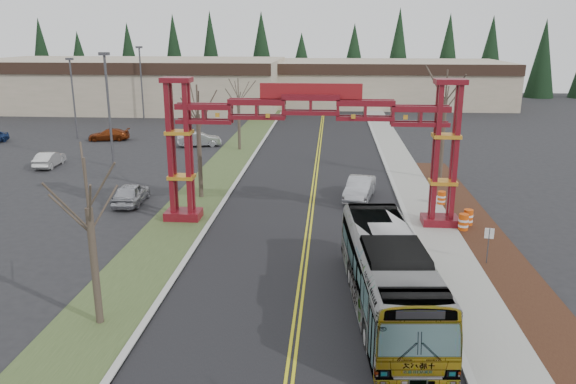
# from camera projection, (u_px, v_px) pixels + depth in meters

# --- Properties ---
(road) EXTENTS (12.00, 110.00, 0.02)m
(road) POSITION_uv_depth(u_px,v_px,m) (313.00, 192.00, 41.78)
(road) COLOR black
(road) RESTS_ON ground
(lane_line_left) EXTENTS (0.12, 100.00, 0.01)m
(lane_line_left) POSITION_uv_depth(u_px,v_px,m) (312.00, 192.00, 41.78)
(lane_line_left) COLOR gold
(lane_line_left) RESTS_ON road
(lane_line_right) EXTENTS (0.12, 100.00, 0.01)m
(lane_line_right) POSITION_uv_depth(u_px,v_px,m) (315.00, 192.00, 41.76)
(lane_line_right) COLOR gold
(lane_line_right) RESTS_ON road
(curb_right) EXTENTS (0.30, 110.00, 0.15)m
(curb_right) POSITION_uv_depth(u_px,v_px,m) (397.00, 193.00, 41.30)
(curb_right) COLOR #B0B1AB
(curb_right) RESTS_ON ground
(sidewalk_right) EXTENTS (2.60, 110.00, 0.14)m
(sidewalk_right) POSITION_uv_depth(u_px,v_px,m) (417.00, 193.00, 41.19)
(sidewalk_right) COLOR gray
(sidewalk_right) RESTS_ON ground
(landscape_strip) EXTENTS (2.60, 50.00, 0.12)m
(landscape_strip) POSITION_uv_depth(u_px,v_px,m) (517.00, 282.00, 26.61)
(landscape_strip) COLOR black
(landscape_strip) RESTS_ON ground
(grass_median) EXTENTS (4.00, 110.00, 0.08)m
(grass_median) POSITION_uv_depth(u_px,v_px,m) (208.00, 189.00, 42.37)
(grass_median) COLOR #3A4C26
(grass_median) RESTS_ON ground
(curb_left) EXTENTS (0.30, 110.00, 0.15)m
(curb_left) POSITION_uv_depth(u_px,v_px,m) (232.00, 189.00, 42.22)
(curb_left) COLOR #B0B1AB
(curb_left) RESTS_ON ground
(gateway_arch) EXTENTS (18.20, 1.60, 8.90)m
(gateway_arch) POSITION_uv_depth(u_px,v_px,m) (310.00, 128.00, 33.43)
(gateway_arch) COLOR #580B12
(gateway_arch) RESTS_ON ground
(retail_building_west) EXTENTS (46.00, 22.30, 7.50)m
(retail_building_west) POSITION_uv_depth(u_px,v_px,m) (133.00, 84.00, 88.04)
(retail_building_west) COLOR tan
(retail_building_west) RESTS_ON ground
(retail_building_east) EXTENTS (38.00, 20.30, 7.00)m
(retail_building_east) POSITION_uv_depth(u_px,v_px,m) (386.00, 83.00, 92.76)
(retail_building_east) COLOR tan
(retail_building_east) RESTS_ON ground
(conifer_treeline) EXTENTS (116.10, 5.60, 13.00)m
(conifer_treeline) POSITION_uv_depth(u_px,v_px,m) (328.00, 60.00, 104.24)
(conifer_treeline) COLOR black
(conifer_treeline) RESTS_ON ground
(transit_bus) EXTENTS (3.72, 12.06, 3.31)m
(transit_bus) POSITION_uv_depth(u_px,v_px,m) (388.00, 274.00, 23.61)
(transit_bus) COLOR #929399
(transit_bus) RESTS_ON ground
(silver_sedan) EXTENTS (2.59, 5.01, 1.57)m
(silver_sedan) POSITION_uv_depth(u_px,v_px,m) (360.00, 188.00, 39.86)
(silver_sedan) COLOR #A5A8AD
(silver_sedan) RESTS_ON ground
(parked_car_near_a) EXTENTS (1.95, 4.43, 1.49)m
(parked_car_near_a) POSITION_uv_depth(u_px,v_px,m) (131.00, 193.00, 38.76)
(parked_car_near_a) COLOR #A7A8AF
(parked_car_near_a) RESTS_ON ground
(parked_car_near_b) EXTENTS (1.74, 4.17, 1.34)m
(parked_car_near_b) POSITION_uv_depth(u_px,v_px,m) (49.00, 159.00, 49.53)
(parked_car_near_b) COLOR silver
(parked_car_near_b) RESTS_ON ground
(parked_car_mid_a) EXTENTS (4.65, 2.53, 1.28)m
(parked_car_mid_a) POSITION_uv_depth(u_px,v_px,m) (109.00, 135.00, 61.74)
(parked_car_mid_a) COLOR maroon
(parked_car_mid_a) RESTS_ON ground
(parked_car_far_a) EXTENTS (4.76, 2.80, 1.48)m
(parked_car_far_a) POSITION_uv_depth(u_px,v_px,m) (199.00, 139.00, 58.48)
(parked_car_far_a) COLOR #9EA0A5
(parked_car_far_a) RESTS_ON ground
(bare_tree_median_near) EXTENTS (3.01, 3.01, 6.93)m
(bare_tree_median_near) POSITION_uv_depth(u_px,v_px,m) (89.00, 209.00, 21.56)
(bare_tree_median_near) COLOR #382D26
(bare_tree_median_near) RESTS_ON ground
(bare_tree_median_mid) EXTENTS (3.11, 3.11, 8.04)m
(bare_tree_median_mid) POSITION_uv_depth(u_px,v_px,m) (198.00, 115.00, 38.79)
(bare_tree_median_mid) COLOR #382D26
(bare_tree_median_mid) RESTS_ON ground
(bare_tree_median_far) EXTENTS (2.89, 2.89, 7.16)m
(bare_tree_median_far) POSITION_uv_depth(u_px,v_px,m) (238.00, 98.00, 55.42)
(bare_tree_median_far) COLOR #382D26
(bare_tree_median_far) RESTS_ON ground
(bare_tree_right_far) EXTENTS (3.49, 3.49, 8.74)m
(bare_tree_right_far) POSITION_uv_depth(u_px,v_px,m) (445.00, 100.00, 43.39)
(bare_tree_right_far) COLOR #382D26
(bare_tree_right_far) RESTS_ON ground
(light_pole_near) EXTENTS (0.86, 0.43, 9.87)m
(light_pole_near) POSITION_uv_depth(u_px,v_px,m) (108.00, 102.00, 48.21)
(light_pole_near) COLOR #3F3F44
(light_pole_near) RESTS_ON ground
(light_pole_mid) EXTENTS (0.77, 0.38, 8.83)m
(light_pole_mid) POSITION_uv_depth(u_px,v_px,m) (73.00, 92.00, 61.71)
(light_pole_mid) COLOR #3F3F44
(light_pole_mid) RESTS_ON ground
(light_pole_far) EXTENTS (0.84, 0.42, 9.72)m
(light_pole_far) POSITION_uv_depth(u_px,v_px,m) (141.00, 77.00, 75.73)
(light_pole_far) COLOR #3F3F44
(light_pole_far) RESTS_ON ground
(street_sign) EXTENTS (0.45, 0.13, 1.99)m
(street_sign) POSITION_uv_depth(u_px,v_px,m) (489.00, 239.00, 28.27)
(street_sign) COLOR #3F3F44
(street_sign) RESTS_ON ground
(barrel_south) EXTENTS (0.60, 0.60, 1.10)m
(barrel_south) POSITION_uv_depth(u_px,v_px,m) (463.00, 223.00, 33.34)
(barrel_south) COLOR #D44A0B
(barrel_south) RESTS_ON ground
(barrel_mid) EXTENTS (0.58, 0.58, 1.08)m
(barrel_mid) POSITION_uv_depth(u_px,v_px,m) (468.00, 218.00, 34.24)
(barrel_mid) COLOR #D44A0B
(barrel_mid) RESTS_ON ground
(barrel_north) EXTENTS (0.55, 0.55, 1.03)m
(barrel_north) POSITION_uv_depth(u_px,v_px,m) (441.00, 199.00, 38.35)
(barrel_north) COLOR #D44A0B
(barrel_north) RESTS_ON ground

